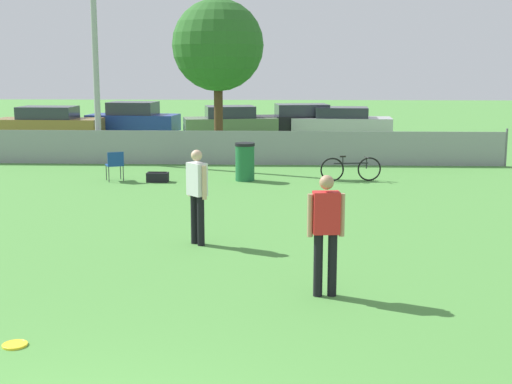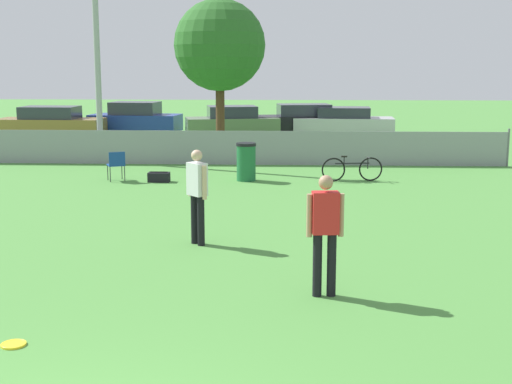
% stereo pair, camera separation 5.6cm
% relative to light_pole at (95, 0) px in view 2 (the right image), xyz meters
% --- Properties ---
extents(fence_backline, '(18.12, 0.07, 1.21)m').
position_rel_light_pole_xyz_m(fence_backline, '(4.27, -0.62, -4.73)').
color(fence_backline, gray).
rests_on(fence_backline, ground_plane).
extents(light_pole, '(0.90, 0.36, 9.01)m').
position_rel_light_pole_xyz_m(light_pole, '(0.00, 0.00, 0.00)').
color(light_pole, '#9E9EA3').
rests_on(light_pole, ground_plane).
extents(tree_near_pole, '(3.28, 3.28, 5.53)m').
position_rel_light_pole_xyz_m(tree_near_pole, '(3.82, 2.31, -1.41)').
color(tree_near_pole, '#4C331E').
rests_on(tree_near_pole, ground_plane).
extents(player_receiver_white, '(0.41, 0.42, 1.73)m').
position_rel_light_pole_xyz_m(player_receiver_white, '(4.69, -11.02, -4.29)').
color(player_receiver_white, black).
rests_on(player_receiver_white, ground_plane).
extents(player_defender_red, '(0.52, 0.26, 1.73)m').
position_rel_light_pole_xyz_m(player_defender_red, '(6.84, -13.84, -4.29)').
color(player_defender_red, black).
rests_on(player_defender_red, ground_plane).
extents(frisbee_disc, '(0.29, 0.29, 0.03)m').
position_rel_light_pole_xyz_m(frisbee_disc, '(3.14, -15.82, -5.26)').
color(frisbee_disc, yellow).
rests_on(frisbee_disc, ground_plane).
extents(folding_chair_sideline, '(0.59, 0.60, 0.83)m').
position_rel_light_pole_xyz_m(folding_chair_sideline, '(1.51, -4.06, -4.78)').
color(folding_chair_sideline, '#333338').
rests_on(folding_chair_sideline, ground_plane).
extents(bicycle_sideline, '(1.71, 0.44, 0.72)m').
position_rel_light_pole_xyz_m(bicycle_sideline, '(8.09, -3.81, -4.93)').
color(bicycle_sideline, black).
rests_on(bicycle_sideline, ground_plane).
extents(trash_bin, '(0.56, 0.56, 1.06)m').
position_rel_light_pole_xyz_m(trash_bin, '(5.13, -3.82, -4.74)').
color(trash_bin, '#1E6638').
rests_on(trash_bin, ground_plane).
extents(gear_bag_sideline, '(0.59, 0.32, 0.29)m').
position_rel_light_pole_xyz_m(gear_bag_sideline, '(2.72, -4.16, -5.14)').
color(gear_bag_sideline, black).
rests_on(gear_bag_sideline, ground_plane).
extents(parked_car_tan, '(4.60, 1.89, 1.41)m').
position_rel_light_pole_xyz_m(parked_car_tan, '(-4.08, 7.09, -4.60)').
color(parked_car_tan, black).
rests_on(parked_car_tan, ground_plane).
extents(parked_car_blue, '(4.18, 2.12, 1.52)m').
position_rel_light_pole_xyz_m(parked_car_blue, '(-0.70, 8.76, -4.55)').
color(parked_car_blue, black).
rests_on(parked_car_blue, ground_plane).
extents(parked_car_olive, '(4.32, 2.53, 1.40)m').
position_rel_light_pole_xyz_m(parked_car_olive, '(3.79, 8.01, -4.60)').
color(parked_car_olive, black).
rests_on(parked_car_olive, ground_plane).
extents(parked_car_dark, '(4.67, 2.33, 1.42)m').
position_rel_light_pole_xyz_m(parked_car_dark, '(6.99, 9.14, -4.59)').
color(parked_car_dark, black).
rests_on(parked_car_dark, ground_plane).
extents(parked_car_silver, '(4.55, 2.06, 1.31)m').
position_rel_light_pole_xyz_m(parked_car_silver, '(8.78, 8.80, -4.62)').
color(parked_car_silver, black).
rests_on(parked_car_silver, ground_plane).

